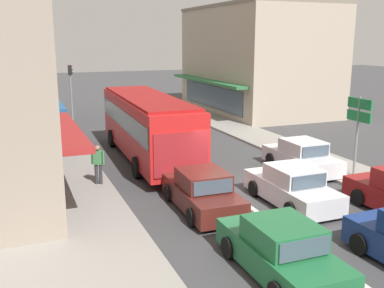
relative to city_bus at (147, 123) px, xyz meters
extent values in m
plane|color=#3F3F42|center=(1.57, -6.39, -1.88)|extent=(140.00, 140.00, 0.00)
cube|color=silver|center=(1.57, -2.39, -1.88)|extent=(0.20, 28.00, 0.01)
cube|color=gray|center=(-5.23, -0.39, -1.81)|extent=(5.20, 44.00, 0.14)
cube|color=gray|center=(7.77, -0.39, -1.82)|extent=(2.80, 44.00, 0.12)
cube|color=maroon|center=(-4.52, -4.58, 0.82)|extent=(1.10, 7.18, 0.20)
cube|color=#425160|center=(-4.94, -4.58, -0.48)|extent=(0.06, 6.25, 1.80)
cube|color=#23568E|center=(-4.40, 4.06, 0.82)|extent=(1.10, 8.14, 0.20)
cube|color=#425160|center=(-4.82, 4.06, -0.48)|extent=(0.06, 7.08, 1.80)
cube|color=#2D703D|center=(-4.23, 12.76, 0.82)|extent=(1.10, 7.16, 0.20)
cube|color=#425160|center=(-4.65, 12.76, -0.48)|extent=(0.06, 6.22, 1.80)
cube|color=#B2A38E|center=(13.07, 11.98, 2.32)|extent=(8.20, 13.63, 8.41)
cube|color=#2D703D|center=(8.52, 11.98, 0.82)|extent=(1.10, 12.54, 0.20)
cube|color=#425160|center=(8.94, 11.98, -0.48)|extent=(0.06, 10.90, 1.80)
cube|color=gray|center=(13.07, 11.98, 6.64)|extent=(8.36, 13.63, 0.24)
cube|color=red|center=(0.00, 0.01, -0.12)|extent=(2.89, 10.88, 2.70)
cube|color=#425160|center=(0.00, 0.01, 0.28)|extent=(2.91, 10.45, 0.90)
cube|color=maroon|center=(-0.19, -5.42, -0.32)|extent=(2.25, 0.14, 1.76)
cube|color=maroon|center=(0.00, 0.01, 1.29)|extent=(2.73, 10.01, 0.12)
cylinder|color=black|center=(-1.13, 3.40, -1.40)|extent=(0.29, 0.97, 0.96)
cylinder|color=black|center=(1.37, 3.31, -1.40)|extent=(0.29, 0.97, 0.96)
cylinder|color=black|center=(-1.36, -2.91, -1.40)|extent=(0.29, 0.97, 0.96)
cylinder|color=black|center=(1.14, -3.00, -1.40)|extent=(0.29, 0.97, 0.96)
cube|color=silver|center=(3.12, -8.16, -1.37)|extent=(1.74, 4.21, 0.72)
cube|color=silver|center=(3.12, -8.26, -0.71)|extent=(1.57, 1.81, 0.60)
cube|color=#425160|center=(3.12, -7.34, -0.71)|extent=(1.44, 0.07, 0.51)
cube|color=#425160|center=(3.12, -9.18, -0.71)|extent=(1.40, 0.07, 0.48)
cylinder|color=black|center=(2.27, -6.89, -1.57)|extent=(0.18, 0.62, 0.62)
cylinder|color=black|center=(3.99, -6.90, -1.57)|extent=(0.18, 0.62, 0.62)
cylinder|color=black|center=(2.26, -9.41, -1.57)|extent=(0.18, 0.62, 0.62)
cylinder|color=black|center=(3.98, -9.42, -1.57)|extent=(0.18, 0.62, 0.62)
cube|color=#1E6638|center=(-0.08, -12.38, -1.37)|extent=(1.75, 4.21, 0.72)
cube|color=#1E6638|center=(-0.08, -12.48, -0.71)|extent=(1.57, 1.81, 0.60)
cube|color=#425160|center=(-0.07, -11.56, -0.71)|extent=(1.44, 0.07, 0.51)
cube|color=#425160|center=(-0.08, -13.40, -0.71)|extent=(1.40, 0.07, 0.48)
cylinder|color=black|center=(-0.93, -11.11, -1.57)|extent=(0.18, 0.62, 0.62)
cylinder|color=black|center=(0.79, -11.12, -1.57)|extent=(0.18, 0.62, 0.62)
cylinder|color=black|center=(0.78, -13.64, -1.57)|extent=(0.18, 0.62, 0.62)
cylinder|color=black|center=(2.62, -12.29, -1.57)|extent=(0.20, 0.63, 0.62)
cube|color=#561E19|center=(-0.18, -7.46, -1.37)|extent=(1.84, 4.25, 0.72)
cube|color=#561E19|center=(-0.18, -7.56, -0.71)|extent=(1.61, 1.85, 0.60)
cube|color=#425160|center=(-0.15, -6.64, -0.71)|extent=(1.44, 0.10, 0.51)
cube|color=#425160|center=(-0.21, -8.48, -0.71)|extent=(1.41, 0.10, 0.48)
cylinder|color=black|center=(-1.00, -6.18, -1.57)|extent=(0.20, 0.63, 0.62)
cylinder|color=black|center=(0.72, -6.23, -1.57)|extent=(0.20, 0.63, 0.62)
cylinder|color=black|center=(-1.07, -8.69, -1.57)|extent=(0.20, 0.63, 0.62)
cylinder|color=black|center=(0.65, -8.75, -1.57)|extent=(0.20, 0.63, 0.62)
cylinder|color=black|center=(5.31, -9.22, -1.57)|extent=(0.18, 0.62, 0.62)
cube|color=silver|center=(6.01, -4.67, -1.37)|extent=(1.72, 4.20, 0.72)
cube|color=silver|center=(6.01, -4.77, -0.71)|extent=(1.56, 1.80, 0.60)
cube|color=#425160|center=(6.01, -3.85, -0.71)|extent=(1.44, 0.06, 0.51)
cube|color=#425160|center=(6.01, -5.69, -0.71)|extent=(1.40, 0.06, 0.48)
cylinder|color=black|center=(5.15, -3.41, -1.57)|extent=(0.18, 0.62, 0.62)
cylinder|color=black|center=(6.87, -3.41, -1.57)|extent=(0.18, 0.62, 0.62)
cylinder|color=black|center=(5.15, -5.93, -1.57)|extent=(0.18, 0.62, 0.62)
cylinder|color=black|center=(6.87, -5.93, -1.57)|extent=(0.18, 0.62, 0.62)
cylinder|color=gray|center=(-2.26, 11.44, 0.22)|extent=(0.12, 0.12, 4.20)
cube|color=black|center=(-2.26, 11.44, 1.97)|extent=(0.24, 0.24, 0.68)
sphere|color=red|center=(-2.12, 11.44, 2.20)|extent=(0.13, 0.13, 0.13)
sphere|color=black|center=(-2.12, 11.44, 1.98)|extent=(0.13, 0.13, 0.13)
sphere|color=black|center=(-2.12, 11.44, 1.76)|extent=(0.13, 0.13, 0.13)
cylinder|color=gray|center=(7.54, -6.44, -0.08)|extent=(0.10, 0.10, 3.60)
cube|color=#19753D|center=(7.54, -6.46, 1.42)|extent=(0.08, 1.40, 0.44)
cube|color=white|center=(7.59, -6.46, 1.42)|extent=(0.01, 1.10, 0.10)
cube|color=#19753D|center=(7.54, -6.46, 0.87)|extent=(0.08, 1.40, 0.44)
cube|color=white|center=(7.59, -6.46, 0.87)|extent=(0.01, 1.10, 0.10)
cylinder|color=#4C4742|center=(-3.39, 2.38, -1.32)|extent=(0.14, 0.14, 0.84)
cylinder|color=#4C4742|center=(-3.57, 2.38, -1.32)|extent=(0.14, 0.14, 0.84)
cube|color=slate|center=(-3.48, 2.38, -0.62)|extent=(0.36, 0.22, 0.56)
sphere|color=#9E7051|center=(-3.48, 2.38, -0.22)|extent=(0.22, 0.22, 0.22)
cylinder|color=slate|center=(-3.24, 2.38, -0.62)|extent=(0.09, 0.09, 0.54)
cylinder|color=slate|center=(-3.72, 2.38, -0.62)|extent=(0.09, 0.09, 0.54)
cube|color=maroon|center=(-3.79, 2.36, -0.80)|extent=(0.10, 0.24, 0.22)
cylinder|color=#333338|center=(-3.06, -3.59, -1.32)|extent=(0.14, 0.14, 0.84)
cylinder|color=#333338|center=(-3.22, -3.51, -1.32)|extent=(0.14, 0.14, 0.84)
cube|color=#478951|center=(-3.14, -3.55, -0.62)|extent=(0.42, 0.36, 0.56)
sphere|color=#9E7051|center=(-3.14, -3.55, -0.22)|extent=(0.22, 0.22, 0.22)
cylinder|color=#478951|center=(-2.93, -3.66, -0.62)|extent=(0.09, 0.09, 0.54)
cylinder|color=#478951|center=(-3.35, -3.44, -0.62)|extent=(0.09, 0.09, 0.54)
camera|label=1|loc=(-6.15, -21.40, 4.09)|focal=42.00mm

